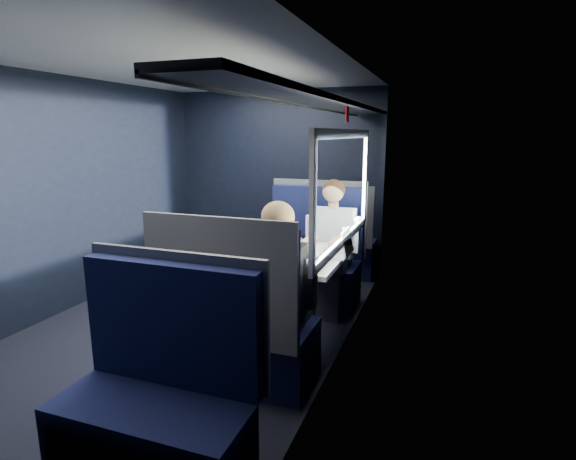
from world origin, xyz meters
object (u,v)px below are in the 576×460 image
(seat_bay_near, at_px, (310,262))
(man, at_px, (331,240))
(cup, at_px, (349,241))
(seat_row_front, at_px, (333,243))
(table, at_px, (303,264))
(bottle_small, at_px, (343,241))
(seat_row_back, at_px, (158,405))
(woman, at_px, (281,284))
(seat_bay_far, at_px, (239,330))
(laptop, at_px, (340,249))

(seat_bay_near, height_order, man, man)
(cup, bearing_deg, seat_bay_near, 138.88)
(seat_row_front, bearing_deg, table, -84.20)
(table, bearing_deg, seat_bay_near, 102.78)
(table, relative_size, cup, 10.25)
(seat_row_front, relative_size, bottle_small, 5.27)
(seat_row_front, distance_m, man, 1.17)
(seat_row_front, xyz_separation_m, man, (0.25, -1.10, 0.31))
(seat_row_front, height_order, seat_row_back, same)
(bottle_small, bearing_deg, cup, 90.00)
(table, bearing_deg, woman, -84.55)
(woman, height_order, cup, woman)
(table, height_order, seat_row_front, seat_row_front)
(table, height_order, bottle_small, bottle_small)
(seat_row_front, bearing_deg, woman, -84.30)
(table, bearing_deg, seat_bay_far, -101.78)
(seat_row_front, relative_size, man, 0.88)
(seat_row_back, height_order, bottle_small, seat_row_back)
(table, xyz_separation_m, laptop, (0.30, 0.09, 0.14))
(man, distance_m, cup, 0.35)
(seat_bay_near, height_order, seat_bay_far, same)
(bottle_small, distance_m, cup, 0.23)
(seat_row_back, relative_size, woman, 0.88)
(seat_bay_far, height_order, woman, woman)
(seat_bay_near, relative_size, laptop, 4.08)
(seat_bay_near, height_order, seat_row_back, seat_bay_near)
(bottle_small, xyz_separation_m, cup, (0.00, 0.22, -0.05))
(table, distance_m, laptop, 0.34)
(seat_bay_near, bearing_deg, seat_row_front, 89.04)
(seat_row_front, bearing_deg, seat_row_back, -90.00)
(seat_bay_far, bearing_deg, seat_row_front, 90.00)
(seat_bay_far, relative_size, cup, 12.91)
(seat_row_front, height_order, woman, woman)
(woman, distance_m, bottle_small, 0.96)
(man, height_order, cup, man)
(seat_bay_near, relative_size, woman, 0.95)
(seat_bay_near, xyz_separation_m, seat_row_back, (0.02, -2.67, -0.01))
(laptop, bearing_deg, table, -164.06)
(seat_bay_far, height_order, laptop, seat_bay_far)
(table, xyz_separation_m, bottle_small, (0.30, 0.22, 0.17))
(table, bearing_deg, seat_row_back, -95.80)
(man, height_order, bottle_small, man)
(laptop, bearing_deg, cup, 90.65)
(table, height_order, seat_row_back, seat_row_back)
(cup, bearing_deg, bottle_small, -90.00)
(table, distance_m, seat_bay_near, 0.93)
(seat_row_back, xyz_separation_m, man, (0.25, 2.50, 0.31))
(seat_bay_near, xyz_separation_m, cup, (0.50, -0.43, 0.37))
(man, bearing_deg, bottle_small, -64.57)
(laptop, xyz_separation_m, bottle_small, (-0.00, 0.13, 0.03))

